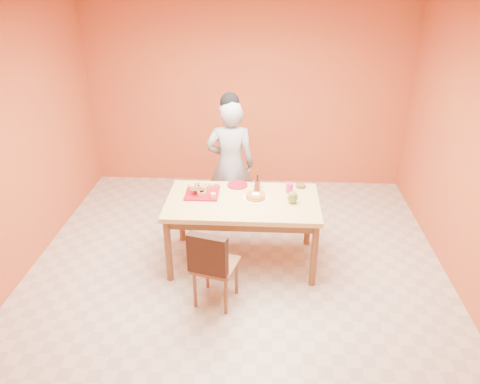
# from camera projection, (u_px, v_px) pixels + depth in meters

# --- Properties ---
(floor) EXTENTS (5.00, 5.00, 0.00)m
(floor) POSITION_uv_depth(u_px,v_px,m) (236.00, 281.00, 4.91)
(floor) COLOR beige
(floor) RESTS_ON ground
(ceiling) EXTENTS (5.00, 5.00, 0.00)m
(ceiling) POSITION_uv_depth(u_px,v_px,m) (234.00, 5.00, 3.71)
(ceiling) COLOR white
(ceiling) RESTS_ON wall_back
(wall_back) EXTENTS (4.50, 0.00, 4.50)m
(wall_back) POSITION_uv_depth(u_px,v_px,m) (247.00, 93.00, 6.54)
(wall_back) COLOR #C5492D
(wall_back) RESTS_ON floor
(dining_table) EXTENTS (1.60, 0.90, 0.76)m
(dining_table) POSITION_uv_depth(u_px,v_px,m) (243.00, 208.00, 4.94)
(dining_table) COLOR tan
(dining_table) RESTS_ON floor
(dining_chair) EXTENTS (0.49, 0.54, 0.85)m
(dining_chair) POSITION_uv_depth(u_px,v_px,m) (215.00, 264.00, 4.42)
(dining_chair) COLOR brown
(dining_chair) RESTS_ON floor
(pastry_pile) EXTENTS (0.32, 0.32, 0.10)m
(pastry_pile) POSITION_uv_depth(u_px,v_px,m) (202.00, 188.00, 5.00)
(pastry_pile) COLOR tan
(pastry_pile) RESTS_ON pastry_platter
(person) EXTENTS (0.62, 0.43, 1.61)m
(person) POSITION_uv_depth(u_px,v_px,m) (230.00, 165.00, 5.62)
(person) COLOR gray
(person) RESTS_ON floor
(pastry_platter) EXTENTS (0.36, 0.36, 0.02)m
(pastry_platter) POSITION_uv_depth(u_px,v_px,m) (202.00, 193.00, 5.03)
(pastry_platter) COLOR maroon
(pastry_platter) RESTS_ON dining_table
(red_dinner_plate) EXTENTS (0.27, 0.27, 0.01)m
(red_dinner_plate) POSITION_uv_depth(u_px,v_px,m) (237.00, 185.00, 5.22)
(red_dinner_plate) COLOR maroon
(red_dinner_plate) RESTS_ON dining_table
(white_cake_plate) EXTENTS (0.35, 0.35, 0.01)m
(white_cake_plate) POSITION_uv_depth(u_px,v_px,m) (256.00, 199.00, 4.92)
(white_cake_plate) COLOR white
(white_cake_plate) RESTS_ON dining_table
(sponge_cake) EXTENTS (0.22, 0.22, 0.05)m
(sponge_cake) POSITION_uv_depth(u_px,v_px,m) (256.00, 196.00, 4.91)
(sponge_cake) COLOR gold
(sponge_cake) RESTS_ON white_cake_plate
(cake_server) EXTENTS (0.06, 0.29, 0.01)m
(cake_server) POSITION_uv_depth(u_px,v_px,m) (257.00, 186.00, 5.05)
(cake_server) COLOR silver
(cake_server) RESTS_ON sponge_cake
(egg_ornament) EXTENTS (0.13, 0.11, 0.13)m
(egg_ornament) POSITION_uv_depth(u_px,v_px,m) (293.00, 197.00, 4.81)
(egg_ornament) COLOR olive
(egg_ornament) RESTS_ON dining_table
(magenta_glass) EXTENTS (0.08, 0.08, 0.11)m
(magenta_glass) POSITION_uv_depth(u_px,v_px,m) (289.00, 188.00, 5.04)
(magenta_glass) COLOR #CA1E74
(magenta_glass) RESTS_ON dining_table
(checker_tin) EXTENTS (0.12, 0.12, 0.03)m
(checker_tin) POSITION_uv_depth(u_px,v_px,m) (301.00, 186.00, 5.18)
(checker_tin) COLOR #3E2610
(checker_tin) RESTS_ON dining_table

